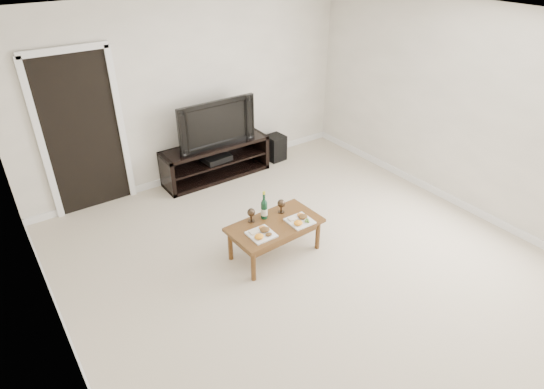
{
  "coord_description": "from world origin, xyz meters",
  "views": [
    {
      "loc": [
        -2.62,
        -3.0,
        3.32
      ],
      "look_at": [
        -0.11,
        0.61,
        0.7
      ],
      "focal_mm": 30.0,
      "sensor_mm": 36.0,
      "label": 1
    }
  ],
  "objects_px": {
    "media_console": "(216,161)",
    "coffee_table": "(275,239)",
    "television": "(213,122)",
    "subwoofer": "(275,148)"
  },
  "relations": [
    {
      "from": "media_console",
      "to": "television",
      "type": "height_order",
      "value": "television"
    },
    {
      "from": "media_console",
      "to": "coffee_table",
      "type": "distance_m",
      "value": 2.07
    },
    {
      "from": "media_console",
      "to": "television",
      "type": "relative_size",
      "value": 1.37
    },
    {
      "from": "coffee_table",
      "to": "media_console",
      "type": "bearing_deg",
      "value": 80.11
    },
    {
      "from": "television",
      "to": "subwoofer",
      "type": "height_order",
      "value": "television"
    },
    {
      "from": "media_console",
      "to": "coffee_table",
      "type": "relative_size",
      "value": 1.56
    },
    {
      "from": "media_console",
      "to": "subwoofer",
      "type": "relative_size",
      "value": 3.96
    },
    {
      "from": "television",
      "to": "subwoofer",
      "type": "distance_m",
      "value": 1.28
    },
    {
      "from": "television",
      "to": "coffee_table",
      "type": "xyz_separation_m",
      "value": [
        -0.36,
        -2.04,
        -0.68
      ]
    },
    {
      "from": "media_console",
      "to": "coffee_table",
      "type": "height_order",
      "value": "media_console"
    }
  ]
}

